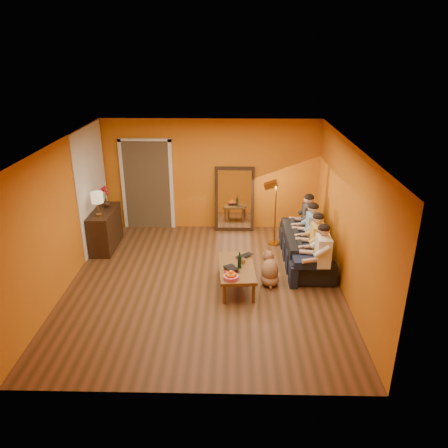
{
  "coord_description": "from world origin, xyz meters",
  "views": [
    {
      "loc": [
        0.51,
        -7.06,
        4.12
      ],
      "look_at": [
        0.35,
        0.5,
        1.0
      ],
      "focal_mm": 35.0,
      "sensor_mm": 36.0,
      "label": 1
    }
  ],
  "objects_px": {
    "floor_lamp": "(275,214)",
    "wine_bottle": "(240,260)",
    "sofa": "(306,247)",
    "person_far_left": "(323,256)",
    "person_mid_right": "(312,232)",
    "sideboard": "(105,229)",
    "dog": "(270,268)",
    "mirror_frame": "(234,199)",
    "person_mid_left": "(317,243)",
    "table_lamp": "(98,204)",
    "tumbler": "(243,261)",
    "vase": "(106,203)",
    "laptop": "(246,257)",
    "coffee_table": "(236,277)",
    "person_far_right": "(308,221)"
  },
  "relations": [
    {
      "from": "floor_lamp",
      "to": "person_mid_left",
      "type": "relative_size",
      "value": 1.18
    },
    {
      "from": "person_mid_left",
      "to": "vase",
      "type": "bearing_deg",
      "value": 163.85
    },
    {
      "from": "floor_lamp",
      "to": "wine_bottle",
      "type": "height_order",
      "value": "floor_lamp"
    },
    {
      "from": "person_mid_left",
      "to": "person_mid_right",
      "type": "relative_size",
      "value": 1.0
    },
    {
      "from": "sideboard",
      "to": "dog",
      "type": "height_order",
      "value": "sideboard"
    },
    {
      "from": "mirror_frame",
      "to": "vase",
      "type": "height_order",
      "value": "mirror_frame"
    },
    {
      "from": "person_mid_left",
      "to": "person_mid_right",
      "type": "height_order",
      "value": "same"
    },
    {
      "from": "sideboard",
      "to": "floor_lamp",
      "type": "xyz_separation_m",
      "value": [
        3.67,
        0.22,
        0.29
      ]
    },
    {
      "from": "person_mid_right",
      "to": "sideboard",
      "type": "bearing_deg",
      "value": 173.92
    },
    {
      "from": "tumbler",
      "to": "vase",
      "type": "distance_m",
      "value": 3.47
    },
    {
      "from": "person_mid_left",
      "to": "person_far_right",
      "type": "relative_size",
      "value": 1.0
    },
    {
      "from": "table_lamp",
      "to": "laptop",
      "type": "xyz_separation_m",
      "value": [
        3.01,
        -0.99,
        -0.67
      ]
    },
    {
      "from": "sofa",
      "to": "vase",
      "type": "distance_m",
      "value": 4.36
    },
    {
      "from": "sofa",
      "to": "vase",
      "type": "bearing_deg",
      "value": 79.12
    },
    {
      "from": "dog",
      "to": "vase",
      "type": "bearing_deg",
      "value": 151.33
    },
    {
      "from": "sofa",
      "to": "laptop",
      "type": "height_order",
      "value": "sofa"
    },
    {
      "from": "tumbler",
      "to": "laptop",
      "type": "height_order",
      "value": "tumbler"
    },
    {
      "from": "table_lamp",
      "to": "tumbler",
      "type": "relative_size",
      "value": 5.25
    },
    {
      "from": "sofa",
      "to": "tumbler",
      "type": "bearing_deg",
      "value": 126.53
    },
    {
      "from": "mirror_frame",
      "to": "table_lamp",
      "type": "bearing_deg",
      "value": -153.68
    },
    {
      "from": "floor_lamp",
      "to": "person_far_left",
      "type": "relative_size",
      "value": 1.18
    },
    {
      "from": "sofa",
      "to": "person_far_right",
      "type": "distance_m",
      "value": 0.72
    },
    {
      "from": "sofa",
      "to": "person_mid_left",
      "type": "xyz_separation_m",
      "value": [
        0.13,
        -0.45,
        0.29
      ]
    },
    {
      "from": "mirror_frame",
      "to": "person_mid_left",
      "type": "distance_m",
      "value": 2.63
    },
    {
      "from": "mirror_frame",
      "to": "dog",
      "type": "height_order",
      "value": "mirror_frame"
    },
    {
      "from": "floor_lamp",
      "to": "person_far_right",
      "type": "bearing_deg",
      "value": -6.52
    },
    {
      "from": "person_mid_left",
      "to": "sideboard",
      "type": "bearing_deg",
      "value": 166.92
    },
    {
      "from": "mirror_frame",
      "to": "person_mid_right",
      "type": "relative_size",
      "value": 1.25
    },
    {
      "from": "person_mid_right",
      "to": "dog",
      "type": "bearing_deg",
      "value": -131.99
    },
    {
      "from": "person_mid_right",
      "to": "tumbler",
      "type": "xyz_separation_m",
      "value": [
        -1.42,
        -1.06,
        -0.14
      ]
    },
    {
      "from": "coffee_table",
      "to": "floor_lamp",
      "type": "bearing_deg",
      "value": 61.49
    },
    {
      "from": "coffee_table",
      "to": "vase",
      "type": "relative_size",
      "value": 6.65
    },
    {
      "from": "table_lamp",
      "to": "sofa",
      "type": "xyz_separation_m",
      "value": [
        4.24,
        -0.27,
        -0.79
      ]
    },
    {
      "from": "floor_lamp",
      "to": "dog",
      "type": "xyz_separation_m",
      "value": [
        -0.23,
        -1.72,
        -0.41
      ]
    },
    {
      "from": "sideboard",
      "to": "person_far_right",
      "type": "xyz_separation_m",
      "value": [
        4.37,
        0.08,
        0.18
      ]
    },
    {
      "from": "person_far_right",
      "to": "tumbler",
      "type": "relative_size",
      "value": 12.56
    },
    {
      "from": "mirror_frame",
      "to": "person_mid_left",
      "type": "bearing_deg",
      "value": -52.98
    },
    {
      "from": "dog",
      "to": "tumbler",
      "type": "bearing_deg",
      "value": -178.63
    },
    {
      "from": "person_far_left",
      "to": "vase",
      "type": "relative_size",
      "value": 6.65
    },
    {
      "from": "person_far_right",
      "to": "tumbler",
      "type": "bearing_deg",
      "value": -131.49
    },
    {
      "from": "table_lamp",
      "to": "person_far_right",
      "type": "relative_size",
      "value": 0.42
    },
    {
      "from": "laptop",
      "to": "person_mid_right",
      "type": "bearing_deg",
      "value": -7.77
    },
    {
      "from": "table_lamp",
      "to": "sofa",
      "type": "relative_size",
      "value": 0.23
    },
    {
      "from": "table_lamp",
      "to": "coffee_table",
      "type": "distance_m",
      "value": 3.26
    },
    {
      "from": "person_far_left",
      "to": "laptop",
      "type": "xyz_separation_m",
      "value": [
        -1.36,
        0.27,
        -0.18
      ]
    },
    {
      "from": "person_far_left",
      "to": "person_mid_left",
      "type": "distance_m",
      "value": 0.55
    },
    {
      "from": "mirror_frame",
      "to": "person_mid_left",
      "type": "relative_size",
      "value": 1.25
    },
    {
      "from": "sofa",
      "to": "person_far_left",
      "type": "bearing_deg",
      "value": -172.59
    },
    {
      "from": "table_lamp",
      "to": "person_mid_left",
      "type": "bearing_deg",
      "value": -9.3
    },
    {
      "from": "mirror_frame",
      "to": "wine_bottle",
      "type": "relative_size",
      "value": 4.9
    }
  ]
}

